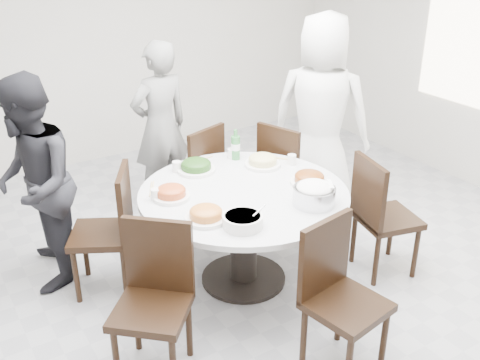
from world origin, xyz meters
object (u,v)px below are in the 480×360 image
diner_middle (160,127)px  rice_bowl (314,196)px  chair_sw (151,307)px  diner_right (321,116)px  chair_se (388,216)px  chair_nw (101,232)px  chair_s (347,303)px  dining_table (244,237)px  soup_bowl (243,221)px  chair_ne (290,173)px  diner_left (32,185)px  beverage_bottle (236,145)px  chair_n (191,176)px

diner_middle → rice_bowl: (0.27, -1.87, 0.02)m
chair_sw → diner_middle: 2.24m
diner_middle → diner_right: bearing=139.4°
chair_se → diner_middle: diner_middle is taller
chair_nw → chair_s: (0.94, -1.56, 0.00)m
dining_table → soup_bowl: size_ratio=5.84×
dining_table → chair_s: 1.10m
chair_sw → rice_bowl: chair_sw is taller
diner_right → rice_bowl: (-0.93, -1.07, -0.10)m
chair_s → diner_right: (1.21, 1.75, 0.44)m
chair_ne → diner_left: size_ratio=0.60×
chair_sw → chair_se: (1.97, 0.07, 0.00)m
chair_se → diner_right: diner_right is taller
dining_table → diner_right: bearing=28.0°
chair_ne → diner_right: diner_right is taller
chair_s → diner_left: diner_left is taller
diner_middle → beverage_bottle: (0.24, -0.92, 0.09)m
chair_s → diner_right: bearing=45.5°
chair_n → diner_left: (-1.34, -0.17, 0.32)m
dining_table → diner_right: diner_right is taller
chair_nw → chair_sw: (-0.05, -0.99, 0.00)m
chair_n → rice_bowl: (0.22, -1.39, 0.34)m
diner_left → chair_sw: bearing=27.7°
chair_sw → rice_bowl: 1.31m
chair_nw → diner_middle: (0.95, 0.99, 0.31)m
diner_middle → dining_table: bearing=82.1°
diner_middle → diner_left: bearing=20.0°
chair_s → chair_se: (0.98, 0.64, 0.00)m
diner_middle → rice_bowl: 1.89m
diner_middle → beverage_bottle: size_ratio=6.37×
chair_ne → rice_bowl: (-0.55, -1.00, 0.34)m
rice_bowl → chair_n: bearing=99.0°
chair_nw → chair_sw: same height
diner_middle → rice_bowl: size_ratio=5.46×
diner_left → beverage_bottle: size_ratio=6.42×
chair_s → diner_right: 2.17m
chair_ne → chair_se: same height
chair_nw → diner_right: size_ratio=0.52×
chair_s → dining_table: bearing=81.4°
chair_sw → diner_right: bearing=70.6°
rice_bowl → soup_bowl: 0.57m
chair_ne → beverage_bottle: 0.71m
chair_s → diner_middle: diner_middle is taller
chair_s → chair_se: 1.17m
chair_nw → chair_se: (1.92, -0.92, 0.00)m
chair_s → soup_bowl: size_ratio=3.70×
chair_se → diner_right: size_ratio=0.52×
chair_se → rice_bowl: 0.78m
chair_sw → beverage_bottle: bearing=83.2°
chair_ne → chair_se: bearing=169.7°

